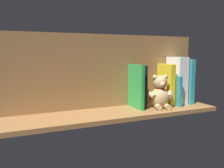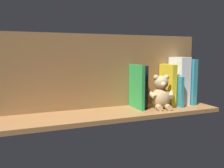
% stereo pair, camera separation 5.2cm
% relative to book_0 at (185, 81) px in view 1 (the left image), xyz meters
% --- Properties ---
extents(ground_plane, '(1.15, 0.27, 0.02)m').
position_rel_book_0_xyz_m(ground_plane, '(0.49, 0.03, -0.14)').
color(ground_plane, '#9E6B3D').
extents(shelf_back_panel, '(1.15, 0.02, 0.40)m').
position_rel_book_0_xyz_m(shelf_back_panel, '(0.49, -0.08, 0.07)').
color(shelf_back_panel, olive).
rests_on(shelf_back_panel, ground_plane).
extents(book_0, '(0.03, 0.14, 0.26)m').
position_rel_book_0_xyz_m(book_0, '(0.00, 0.00, 0.00)').
color(book_0, teal).
rests_on(book_0, ground_plane).
extents(dictionary_thick_white, '(0.06, 0.13, 0.27)m').
position_rel_book_0_xyz_m(dictionary_thick_white, '(0.05, -0.01, 0.01)').
color(dictionary_thick_white, white).
rests_on(dictionary_thick_white, ground_plane).
extents(book_1, '(0.02, 0.17, 0.17)m').
position_rel_book_0_xyz_m(book_1, '(0.10, 0.01, -0.05)').
color(book_1, teal).
rests_on(book_1, ground_plane).
extents(book_2, '(0.03, 0.13, 0.23)m').
position_rel_book_0_xyz_m(book_2, '(0.13, -0.00, -0.01)').
color(book_2, yellow).
rests_on(book_2, ground_plane).
extents(teddy_bear, '(0.14, 0.13, 0.18)m').
position_rel_book_0_xyz_m(teddy_bear, '(0.22, 0.06, -0.05)').
color(teddy_bear, tan).
rests_on(teddy_bear, ground_plane).
extents(book_3, '(0.03, 0.12, 0.23)m').
position_rel_book_0_xyz_m(book_3, '(0.31, -0.01, -0.02)').
color(book_3, black).
rests_on(book_3, ground_plane).
extents(book_4, '(0.02, 0.15, 0.24)m').
position_rel_book_0_xyz_m(book_4, '(0.34, 0.01, -0.01)').
color(book_4, green).
rests_on(book_4, ground_plane).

